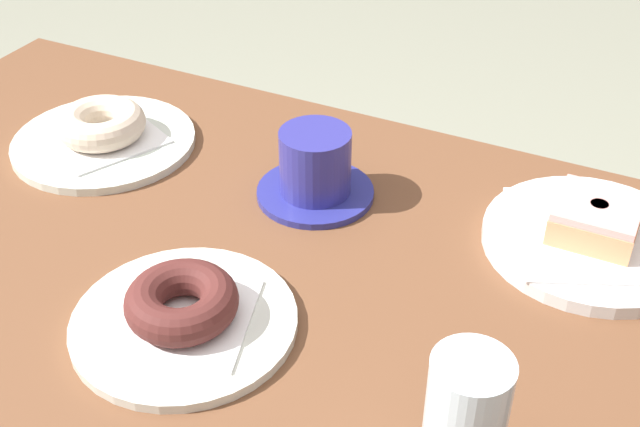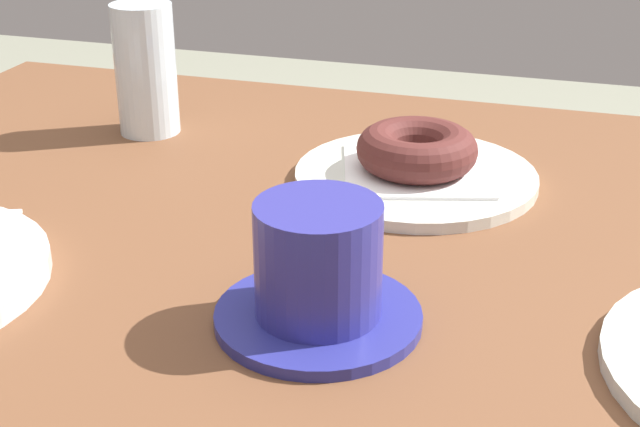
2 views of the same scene
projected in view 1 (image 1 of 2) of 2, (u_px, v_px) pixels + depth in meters
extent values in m
cube|color=brown|center=(233.00, 281.00, 0.88)|extent=(1.15, 0.71, 0.05)
cylinder|color=brown|center=(77.00, 267.00, 1.47)|extent=(0.05, 0.05, 0.67)
cylinder|color=silver|center=(184.00, 322.00, 0.78)|extent=(0.22, 0.22, 0.01)
cube|color=white|center=(184.00, 317.00, 0.78)|extent=(0.16, 0.16, 0.00)
torus|color=#4E221F|center=(182.00, 301.00, 0.77)|extent=(0.11, 0.11, 0.04)
cylinder|color=silver|center=(104.00, 142.00, 1.05)|extent=(0.23, 0.23, 0.01)
cube|color=white|center=(103.00, 137.00, 1.05)|extent=(0.17, 0.17, 0.00)
torus|color=beige|center=(101.00, 123.00, 1.04)|extent=(0.11, 0.11, 0.04)
cylinder|color=silver|center=(591.00, 241.00, 0.88)|extent=(0.23, 0.23, 0.02)
cube|color=white|center=(592.00, 234.00, 0.88)|extent=(0.22, 0.22, 0.00)
cube|color=tan|center=(595.00, 222.00, 0.87)|extent=(0.09, 0.09, 0.03)
cube|color=#E59F97|center=(599.00, 207.00, 0.86)|extent=(0.08, 0.08, 0.01)
cylinder|color=tan|center=(599.00, 205.00, 0.85)|extent=(0.02, 0.02, 0.00)
cylinder|color=silver|center=(464.00, 426.00, 0.61)|extent=(0.06, 0.06, 0.13)
cylinder|color=navy|center=(315.00, 192.00, 0.96)|extent=(0.14, 0.14, 0.01)
cylinder|color=navy|center=(315.00, 162.00, 0.94)|extent=(0.08, 0.08, 0.08)
cylinder|color=black|center=(315.00, 136.00, 0.92)|extent=(0.07, 0.07, 0.00)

